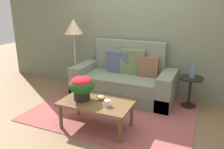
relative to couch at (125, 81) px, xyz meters
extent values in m
plane|color=brown|center=(0.05, -0.82, -0.33)|extent=(14.00, 14.00, 0.00)
cube|color=slate|center=(0.05, 0.46, 1.09)|extent=(6.40, 0.12, 2.84)
cube|color=#994C47|center=(0.05, -0.66, -0.32)|extent=(2.67, 1.95, 0.01)
cube|color=#626B59|center=(-0.01, -0.07, -0.21)|extent=(1.92, 0.85, 0.25)
cube|color=slate|center=(-0.01, -0.09, 0.02)|extent=(1.42, 0.77, 0.20)
cube|color=slate|center=(-0.01, 0.28, 0.32)|extent=(1.42, 0.15, 0.85)
cube|color=slate|center=(-0.84, -0.07, -0.03)|extent=(0.25, 0.85, 0.59)
cube|color=slate|center=(0.83, -0.07, -0.03)|extent=(0.25, 0.85, 0.59)
cube|color=#4C5670|center=(-0.18, 0.12, 0.33)|extent=(0.44, 0.20, 0.44)
cube|color=brown|center=(0.43, 0.12, 0.30)|extent=(0.38, 0.22, 0.37)
cube|color=#607047|center=(0.11, 0.13, 0.36)|extent=(0.49, 0.20, 0.48)
cylinder|color=brown|center=(-0.43, -1.50, -0.14)|extent=(0.05, 0.05, 0.37)
cylinder|color=brown|center=(0.50, -1.50, -0.14)|extent=(0.05, 0.05, 0.37)
cylinder|color=brown|center=(-0.43, -1.02, -0.14)|extent=(0.05, 0.05, 0.37)
cylinder|color=brown|center=(0.50, -1.02, -0.14)|extent=(0.05, 0.05, 0.37)
cube|color=brown|center=(0.03, -1.26, 0.06)|extent=(1.04, 0.59, 0.04)
cylinder|color=black|center=(1.21, 0.03, -0.32)|extent=(0.26, 0.26, 0.03)
cylinder|color=black|center=(1.21, 0.03, -0.06)|extent=(0.05, 0.05, 0.49)
cylinder|color=black|center=(1.21, 0.03, 0.20)|extent=(0.41, 0.41, 0.03)
cylinder|color=#B2B2B7|center=(-1.15, 0.06, -0.31)|extent=(0.34, 0.34, 0.03)
cylinder|color=#B2B2B7|center=(-1.15, 0.06, 0.27)|extent=(0.03, 0.03, 1.13)
cone|color=#C6B289|center=(-1.15, 0.06, 0.98)|extent=(0.38, 0.38, 0.30)
cylinder|color=black|center=(-0.20, -1.26, 0.15)|extent=(0.24, 0.24, 0.14)
ellipsoid|color=#1E5123|center=(-0.20, -1.26, 0.30)|extent=(0.37, 0.37, 0.25)
ellipsoid|color=red|center=(-0.20, -1.26, 0.36)|extent=(0.32, 0.32, 0.14)
cylinder|color=white|center=(0.24, -1.32, 0.12)|extent=(0.09, 0.09, 0.09)
torus|color=white|center=(0.29, -1.32, 0.12)|extent=(0.06, 0.01, 0.06)
cylinder|color=gold|center=(0.06, -1.16, 0.09)|extent=(0.05, 0.05, 0.02)
ellipsoid|color=gold|center=(0.06, -1.16, 0.12)|extent=(0.13, 0.13, 0.06)
cylinder|color=slate|center=(1.22, 0.03, 0.30)|extent=(0.10, 0.10, 0.16)
cylinder|color=slate|center=(1.22, 0.03, 0.40)|extent=(0.05, 0.05, 0.05)
camera|label=1|loc=(1.46, -3.93, 1.45)|focal=36.63mm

